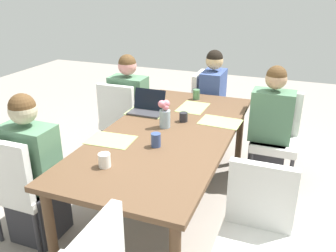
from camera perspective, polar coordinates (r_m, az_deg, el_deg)
name	(u,v)px	position (r m, az deg, el deg)	size (l,w,h in m)	color
ground_plane	(168,205)	(3.34, 0.00, -12.70)	(10.00, 10.00, 0.00)	gray
dining_table	(168,139)	(3.00, 0.00, -2.08)	(2.24, 1.04, 0.74)	brown
chair_near_left_near	(21,184)	(2.92, -22.60, -8.61)	(0.44, 0.44, 0.90)	silver
person_near_left_near	(34,177)	(2.91, -20.83, -7.75)	(0.36, 0.40, 1.19)	#2D2D33
chair_near_left_mid	(122,117)	(3.99, -7.48, 1.41)	(0.44, 0.44, 0.90)	silver
person_near_left_mid	(129,113)	(4.02, -6.25, 2.03)	(0.36, 0.40, 1.19)	#2D2D33
chair_head_left_left_far	(207,106)	(4.35, 6.37, 3.28)	(0.44, 0.44, 0.90)	silver
person_head_left_left_far	(212,106)	(4.27, 7.15, 3.26)	(0.40, 0.36, 1.19)	#2D2D33
chair_far_right_near	(276,133)	(3.72, 17.10, -1.04)	(0.44, 0.44, 0.90)	silver
person_far_right_near	(270,132)	(3.64, 16.11, -0.96)	(0.36, 0.40, 1.19)	#2D2D33
chair_far_right_far	(256,230)	(2.33, 13.99, -16.05)	(0.44, 0.44, 0.90)	silver
flower_vase	(165,113)	(3.01, -0.54, 2.09)	(0.09, 0.10, 0.24)	#8EA8B7
placemat_near_left_near	(111,140)	(2.85, -9.21, -2.24)	(0.36, 0.26, 0.00)	#9EBC66
placemat_near_left_mid	(146,112)	(3.40, -3.55, 2.23)	(0.36, 0.26, 0.00)	#9EBC66
placemat_head_left_left_far	(193,107)	(3.54, 4.04, 3.01)	(0.36, 0.26, 0.00)	#9EBC66
placemat_far_right_near	(220,122)	(3.20, 8.44, 0.66)	(0.36, 0.26, 0.00)	#9EBC66
laptop_near_left_mid	(147,108)	(3.39, -3.35, 2.89)	(0.22, 0.32, 0.21)	#38383D
coffee_mug_near_left	(196,94)	(3.78, 4.59, 5.11)	(0.07, 0.07, 0.11)	#47704C
coffee_mug_near_right	(156,140)	(2.69, -1.97, -2.27)	(0.08, 0.08, 0.11)	#33477A
coffee_mug_centre_left	(184,117)	(3.17, 2.52, 1.47)	(0.08, 0.08, 0.08)	#232328
coffee_mug_centre_right	(105,160)	(2.44, -10.21, -5.46)	(0.08, 0.08, 0.10)	white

